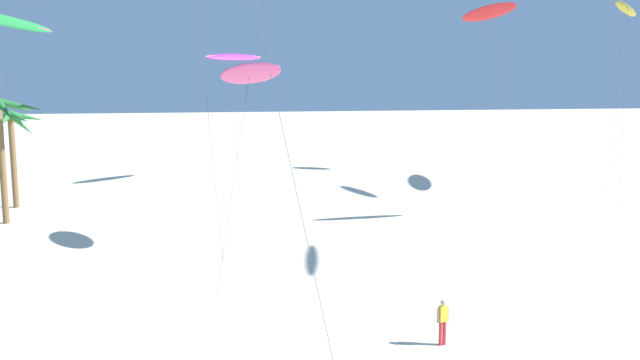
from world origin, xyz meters
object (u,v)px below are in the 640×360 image
(palm_tree_2, at_px, (12,128))
(flying_kite_4, at_px, (489,12))
(palm_tree_3, at_px, (0,121))
(flying_kite_7, at_px, (234,57))
(flying_kite_1, at_px, (249,74))
(person_foreground_walker, at_px, (443,320))
(flying_kite_2, at_px, (625,8))

(palm_tree_2, bearing_deg, flying_kite_4, 17.49)
(palm_tree_3, relative_size, flying_kite_7, 0.73)
(palm_tree_3, relative_size, flying_kite_1, 0.68)
(palm_tree_3, xyz_separation_m, person_foreground_walker, (22.05, -24.30, -5.78))
(flying_kite_4, bearing_deg, flying_kite_7, -172.77)
(flying_kite_1, xyz_separation_m, flying_kite_7, (-0.27, 23.03, 1.09))
(flying_kite_1, xyz_separation_m, flying_kite_2, (31.95, 16.39, 5.07))
(flying_kite_4, bearing_deg, flying_kite_2, -50.18)
(flying_kite_7, bearing_deg, person_foreground_walker, -80.53)
(palm_tree_2, bearing_deg, person_foreground_walker, -52.58)
(person_foreground_walker, bearing_deg, palm_tree_2, 127.42)
(palm_tree_2, bearing_deg, flying_kite_2, 3.56)
(flying_kite_1, distance_m, flying_kite_4, 35.76)
(palm_tree_2, xyz_separation_m, flying_kite_2, (48.44, 3.01, 9.13))
(flying_kite_1, height_order, flying_kite_7, flying_kite_7)
(palm_tree_2, height_order, flying_kite_7, flying_kite_7)
(flying_kite_1, distance_m, flying_kite_2, 36.27)
(palm_tree_3, bearing_deg, flying_kite_1, -26.63)
(flying_kite_2, height_order, flying_kite_7, flying_kite_2)
(palm_tree_3, height_order, flying_kite_1, flying_kite_1)
(palm_tree_2, relative_size, flying_kite_7, 0.62)
(palm_tree_3, height_order, flying_kite_7, flying_kite_7)
(palm_tree_3, height_order, flying_kite_4, flying_kite_4)
(flying_kite_7, bearing_deg, palm_tree_2, -149.24)
(palm_tree_3, distance_m, person_foreground_walker, 33.32)
(flying_kite_4, xyz_separation_m, person_foreground_walker, (-17.55, -42.51, -14.21))
(palm_tree_3, xyz_separation_m, flying_kite_4, (39.60, 18.21, 8.43))
(flying_kite_1, bearing_deg, palm_tree_3, 153.37)
(flying_kite_7, distance_m, person_foreground_walker, 41.22)
(flying_kite_2, xyz_separation_m, flying_kite_4, (-8.09, 9.70, 0.26))
(flying_kite_2, height_order, flying_kite_4, flying_kite_4)
(palm_tree_3, bearing_deg, flying_kite_4, 24.69)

